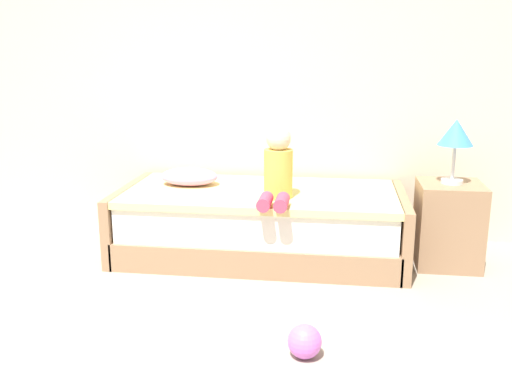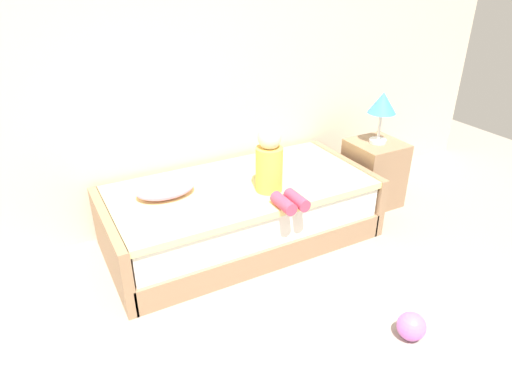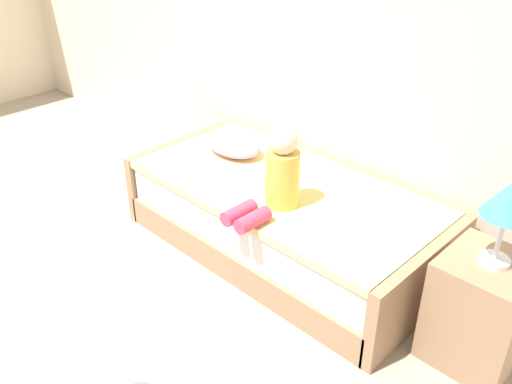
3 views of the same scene
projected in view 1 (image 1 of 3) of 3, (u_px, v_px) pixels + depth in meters
wall_rear at (200, 57)px, 4.66m from camera, size 7.20×0.10×2.90m
bed at (261, 223)px, 4.30m from camera, size 2.11×1.00×0.50m
nightstand at (448, 224)px, 4.09m from camera, size 0.44×0.44×0.60m
table_lamp at (456, 136)px, 3.94m from camera, size 0.24×0.24×0.45m
child_figure at (278, 170)px, 3.95m from camera, size 0.20×0.51×0.50m
pillow at (189, 177)px, 4.39m from camera, size 0.44×0.30×0.13m
toy_ball at (305, 341)px, 2.89m from camera, size 0.17×0.17×0.17m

